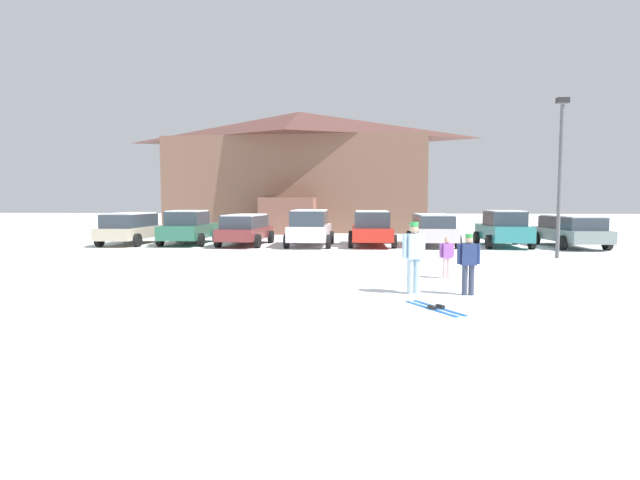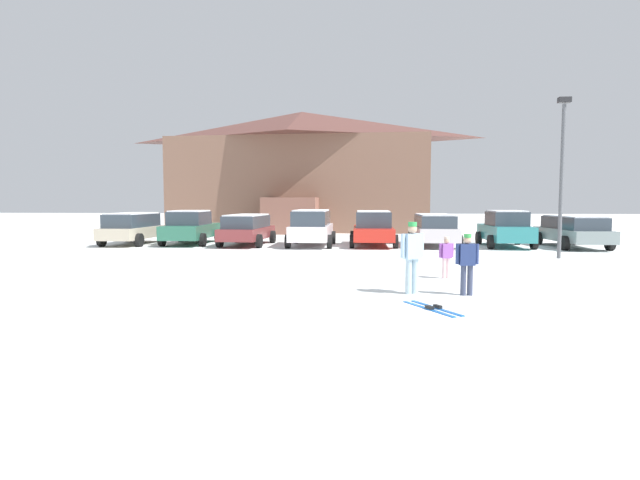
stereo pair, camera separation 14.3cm
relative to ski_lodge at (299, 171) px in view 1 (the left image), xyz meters
The scene contains 15 objects.
ground 29.66m from the ski_lodge, 82.24° to the right, with size 160.00×160.00×0.00m, color white.
ski_lodge is the anchor object (origin of this frame).
parked_beige_suv 15.45m from the ski_lodge, 117.46° to the right, with size 2.14×4.33×1.58m.
parked_green_coupe 14.05m from the ski_lodge, 107.63° to the right, with size 2.30×4.51×1.70m.
parked_maroon_van 13.87m from the ski_lodge, 94.86° to the right, with size 2.27×4.62×1.51m.
parked_white_suv 14.12m from the ski_lodge, 81.37° to the right, with size 2.16×4.35×1.74m.
parked_red_sedan 14.56m from the ski_lodge, 69.27° to the right, with size 2.23×4.48×1.70m.
parked_silver_wagon 15.71m from the ski_lodge, 58.84° to the right, with size 2.19×4.65×1.54m.
parked_teal_hatchback 17.72m from the ski_lodge, 49.75° to the right, with size 2.16×4.11×1.72m.
parked_grey_wagon 19.84m from the ski_lodge, 43.19° to the right, with size 2.28×4.84×1.49m.
skier_child_in_purple_jacket 24.60m from the ski_lodge, 73.84° to the right, with size 0.42×0.24×1.16m.
skier_adult_in_blue_parka 26.59m from the ski_lodge, 77.79° to the right, with size 0.56×0.40×1.67m.
skier_teen_in_navy_coat 26.98m from the ski_lodge, 75.25° to the right, with size 0.52×0.21×1.41m.
pair_of_skis 28.35m from the ski_lodge, 78.00° to the right, with size 1.04×1.54×0.08m.
lamp_post 21.58m from the ski_lodge, 56.67° to the right, with size 0.44×0.24×5.96m.
Camera 1 is at (0.28, -8.28, 2.14)m, focal length 28.00 mm.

